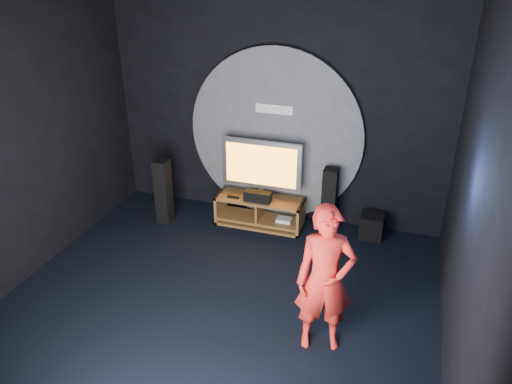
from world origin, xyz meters
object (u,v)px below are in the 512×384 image
tower_speaker_left (163,191)px  player (325,280)px  media_console (260,213)px  tower_speaker_right (329,201)px  subwoofer (372,226)px  tv (261,167)px

tower_speaker_left → player: (2.79, -1.88, 0.31)m
tower_speaker_left → player: bearing=-33.9°
player → tower_speaker_left: bearing=129.6°
media_console → tower_speaker_right: bearing=6.6°
tower_speaker_right → player: (0.37, -2.33, 0.31)m
tower_speaker_right → media_console: bearing=-173.4°
subwoofer → player: 2.47m
tv → tower_speaker_left: tv is taller
player → subwoofer: bearing=67.3°
media_console → tower_speaker_left: 1.49m
tv → player: bearing=-58.8°
tower_speaker_right → subwoofer: (0.63, 0.04, -0.33)m
media_console → tower_speaker_right: 1.06m
tower_speaker_left → player: player is taller
tv → tower_speaker_right: bearing=2.8°
tower_speaker_right → tower_speaker_left: bearing=-169.3°
tv → player: (1.38, -2.28, -0.12)m
media_console → tv: (-0.01, 0.07, 0.73)m
media_console → player: size_ratio=0.81×
subwoofer → player: size_ratio=0.22×
media_console → tower_speaker_right: (1.00, 0.12, 0.31)m
media_console → tower_speaker_left: size_ratio=1.30×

